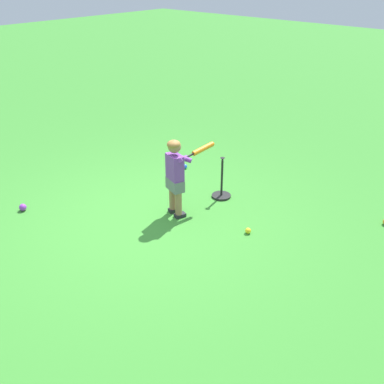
{
  "coord_description": "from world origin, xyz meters",
  "views": [
    {
      "loc": [
        3.46,
        3.86,
        3.12
      ],
      "look_at": [
        -0.34,
        0.44,
        0.45
      ],
      "focal_mm": 42.13,
      "sensor_mm": 36.0,
      "label": 1
    }
  ],
  "objects_px": {
    "play_ball_midfield": "(248,231)",
    "child_batter": "(177,171)",
    "batting_tee": "(221,190)",
    "play_ball_by_bucket": "(185,167)",
    "play_ball_center_lawn": "(23,207)"
  },
  "relations": [
    {
      "from": "play_ball_center_lawn",
      "to": "batting_tee",
      "type": "distance_m",
      "value": 2.8
    },
    {
      "from": "play_ball_midfield",
      "to": "batting_tee",
      "type": "relative_size",
      "value": 0.12
    },
    {
      "from": "batting_tee",
      "to": "play_ball_midfield",
      "type": "bearing_deg",
      "value": 58.02
    },
    {
      "from": "play_ball_midfield",
      "to": "child_batter",
      "type": "bearing_deg",
      "value": -76.41
    },
    {
      "from": "play_ball_by_bucket",
      "to": "play_ball_midfield",
      "type": "height_order",
      "value": "same"
    },
    {
      "from": "play_ball_by_bucket",
      "to": "child_batter",
      "type": "bearing_deg",
      "value": 38.96
    },
    {
      "from": "child_batter",
      "to": "play_ball_midfield",
      "type": "distance_m",
      "value": 1.2
    },
    {
      "from": "child_batter",
      "to": "batting_tee",
      "type": "height_order",
      "value": "child_batter"
    },
    {
      "from": "play_ball_by_bucket",
      "to": "play_ball_midfield",
      "type": "distance_m",
      "value": 2.15
    },
    {
      "from": "child_batter",
      "to": "batting_tee",
      "type": "relative_size",
      "value": 1.74
    },
    {
      "from": "play_ball_by_bucket",
      "to": "batting_tee",
      "type": "height_order",
      "value": "batting_tee"
    },
    {
      "from": "play_ball_by_bucket",
      "to": "batting_tee",
      "type": "xyz_separation_m",
      "value": [
        0.37,
        1.07,
        0.07
      ]
    },
    {
      "from": "play_ball_by_bucket",
      "to": "play_ball_midfield",
      "type": "relative_size",
      "value": 0.99
    },
    {
      "from": "child_batter",
      "to": "play_ball_midfield",
      "type": "relative_size",
      "value": 14.06
    },
    {
      "from": "child_batter",
      "to": "play_ball_midfield",
      "type": "xyz_separation_m",
      "value": [
        -0.24,
        1.01,
        -0.61
      ]
    }
  ]
}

